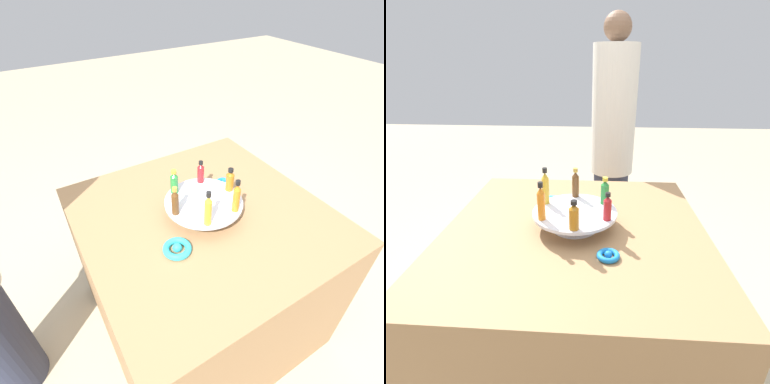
{
  "view_description": "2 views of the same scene",
  "coord_description": "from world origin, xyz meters",
  "views": [
    {
      "loc": [
        -0.54,
        -0.8,
        1.65
      ],
      "look_at": [
        -0.05,
        0.01,
        0.91
      ],
      "focal_mm": 28.0,
      "sensor_mm": 36.0,
      "label": 1
    },
    {
      "loc": [
        1.03,
        0.08,
        1.38
      ],
      "look_at": [
        -0.05,
        0.01,
        0.91
      ],
      "focal_mm": 28.0,
      "sensor_mm": 36.0,
      "label": 2
    }
  ],
  "objects": [
    {
      "name": "display_stand",
      "position": [
        0.0,
        0.0,
        0.83
      ],
      "size": [
        0.33,
        0.33,
        0.07
      ],
      "color": "silver",
      "rests_on": "party_table"
    },
    {
      "name": "party_table",
      "position": [
        0.0,
        0.0,
        0.39
      ],
      "size": [
        1.02,
        1.02,
        0.78
      ],
      "color": "#9E754C",
      "rests_on": "ground_plane"
    },
    {
      "name": "ribbon_bow_blue",
      "position": [
        0.2,
        0.13,
        0.79
      ],
      "size": [
        0.08,
        0.08,
        0.03
      ],
      "color": "blue",
      "rests_on": "party_table"
    },
    {
      "name": "bottle_green",
      "position": [
        -0.07,
        0.11,
        0.91
      ],
      "size": [
        0.03,
        0.03,
        0.11
      ],
      "color": "#288438",
      "rests_on": "display_stand"
    },
    {
      "name": "bottle_orange",
      "position": [
        0.07,
        -0.11,
        0.92
      ],
      "size": [
        0.03,
        0.03,
        0.14
      ],
      "color": "orange",
      "rests_on": "display_stand"
    },
    {
      "name": "bottle_brown",
      "position": [
        -0.14,
        -0.01,
        0.91
      ],
      "size": [
        0.03,
        0.03,
        0.13
      ],
      "color": "brown",
      "rests_on": "display_stand"
    },
    {
      "name": "person_figure",
      "position": [
        -0.94,
        0.18,
        0.84
      ],
      "size": [
        0.28,
        0.28,
        1.65
      ],
      "rotation": [
        0.0,
        0.0,
        -0.19
      ],
      "color": "#282D42",
      "rests_on": "ground_plane"
    },
    {
      "name": "bottle_gold",
      "position": [
        -0.06,
        -0.12,
        0.92
      ],
      "size": [
        0.03,
        0.03,
        0.15
      ],
      "color": "gold",
      "rests_on": "display_stand"
    },
    {
      "name": "bottle_amber",
      "position": [
        0.14,
        0.01,
        0.9
      ],
      "size": [
        0.04,
        0.04,
        0.11
      ],
      "color": "#AD6B19",
      "rests_on": "display_stand"
    },
    {
      "name": "bottle_red",
      "position": [
        0.06,
        0.12,
        0.9
      ],
      "size": [
        0.03,
        0.03,
        0.11
      ],
      "color": "#B21E23",
      "rests_on": "display_stand"
    },
    {
      "name": "ribbon_bow_teal",
      "position": [
        -0.2,
        -0.13,
        0.8
      ],
      "size": [
        0.11,
        0.11,
        0.04
      ],
      "color": "#2DB7CC",
      "rests_on": "party_table"
    },
    {
      "name": "ground_plane",
      "position": [
        0.0,
        0.0,
        0.0
      ],
      "size": [
        12.0,
        12.0,
        0.0
      ],
      "primitive_type": "plane",
      "color": "tan"
    }
  ]
}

